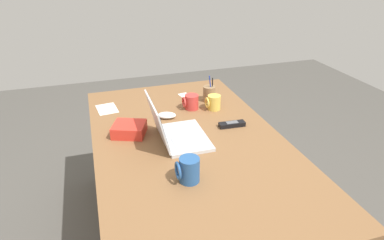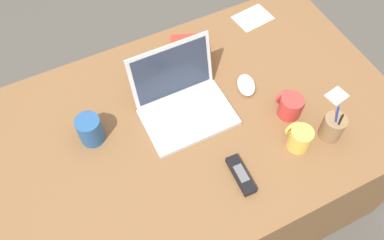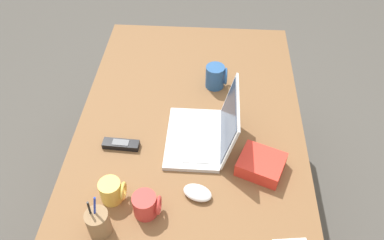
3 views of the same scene
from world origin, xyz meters
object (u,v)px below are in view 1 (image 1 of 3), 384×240
(computer_mouse, at_px, (167,115))
(pen_holder, at_px, (209,94))
(cordless_phone, at_px, (232,124))
(coffee_mug_tall, at_px, (188,170))
(coffee_mug_spare, at_px, (191,102))
(laptop, at_px, (176,132))
(coffee_mug_white, at_px, (213,102))
(snack_bag, at_px, (129,129))

(computer_mouse, height_order, pen_holder, pen_holder)
(computer_mouse, relative_size, cordless_phone, 0.72)
(coffee_mug_tall, xyz_separation_m, coffee_mug_spare, (0.68, -0.22, -0.01))
(coffee_mug_spare, distance_m, cordless_phone, 0.32)
(laptop, distance_m, pen_holder, 0.53)
(coffee_mug_white, bearing_deg, laptop, 133.06)
(laptop, bearing_deg, coffee_mug_tall, 174.04)
(laptop, height_order, pen_holder, laptop)
(laptop, distance_m, coffee_mug_white, 0.43)
(coffee_mug_white, distance_m, coffee_mug_spare, 0.14)
(coffee_mug_white, height_order, snack_bag, coffee_mug_white)
(coffee_mug_white, height_order, coffee_mug_tall, coffee_mug_tall)
(cordless_phone, bearing_deg, pen_holder, 0.19)
(laptop, distance_m, computer_mouse, 0.26)
(coffee_mug_tall, bearing_deg, pen_holder, -25.80)
(coffee_mug_spare, bearing_deg, snack_bag, 117.49)
(computer_mouse, distance_m, coffee_mug_white, 0.30)
(laptop, xyz_separation_m, coffee_mug_tall, (-0.34, 0.04, 0.01))
(laptop, relative_size, coffee_mug_tall, 2.96)
(computer_mouse, relative_size, snack_bag, 0.65)
(computer_mouse, distance_m, snack_bag, 0.26)
(coffee_mug_tall, relative_size, snack_bag, 0.67)
(coffee_mug_spare, bearing_deg, coffee_mug_white, -110.62)
(computer_mouse, xyz_separation_m, coffee_mug_white, (0.03, -0.30, 0.03))
(coffee_mug_white, height_order, cordless_phone, coffee_mug_white)
(coffee_mug_tall, bearing_deg, coffee_mug_spare, -18.05)
(laptop, xyz_separation_m, coffee_mug_spare, (0.34, -0.19, -0.00))
(coffee_mug_spare, xyz_separation_m, snack_bag, (-0.21, 0.40, -0.01))
(cordless_phone, bearing_deg, coffee_mug_spare, 26.95)
(cordless_phone, bearing_deg, computer_mouse, 56.64)
(computer_mouse, distance_m, coffee_mug_spare, 0.19)
(laptop, bearing_deg, computer_mouse, -3.36)
(coffee_mug_spare, bearing_deg, pen_holder, -61.77)
(coffee_mug_spare, xyz_separation_m, pen_holder, (0.08, -0.14, 0.01))
(coffee_mug_spare, bearing_deg, computer_mouse, 114.68)
(laptop, distance_m, cordless_phone, 0.34)
(pen_holder, height_order, snack_bag, pen_holder)
(coffee_mug_tall, bearing_deg, laptop, -5.96)
(coffee_mug_spare, bearing_deg, coffee_mug_tall, 161.95)
(computer_mouse, xyz_separation_m, cordless_phone, (-0.21, -0.32, -0.00))
(coffee_mug_tall, distance_m, snack_bag, 0.50)
(computer_mouse, height_order, coffee_mug_white, coffee_mug_white)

